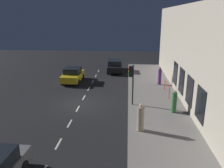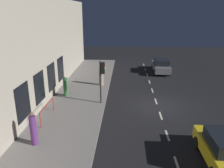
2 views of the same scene
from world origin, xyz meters
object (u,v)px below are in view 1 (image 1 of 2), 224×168
Objects in this scene: traffic_light at (131,77)px; pedestrian_2 at (160,77)px; parked_car_1 at (73,75)px; parked_car_2 at (115,66)px; pedestrian_1 at (141,118)px; pedestrian_0 at (174,102)px.

traffic_light is 1.78× the size of pedestrian_2.
parked_car_1 is 6.78m from parked_car_2.
parked_car_1 is 0.84× the size of parked_car_2.
parked_car_1 is at bearing 162.67° from pedestrian_2.
parked_car_1 is at bearing -133.21° from parked_car_2.
parked_car_2 is (-2.05, 11.93, -1.68)m from traffic_light.
pedestrian_1 reaches higher than parked_car_2.
traffic_light is 1.83× the size of pedestrian_1.
traffic_light reaches higher than parked_car_2.
pedestrian_1 is at bearing -82.74° from traffic_light.
pedestrian_2 reaches higher than pedestrian_0.
pedestrian_0 is at bearing -100.62° from pedestrian_2.
pedestrian_0 reaches higher than parked_car_2.
pedestrian_2 is at bearing 62.49° from traffic_light.
traffic_light is at bearing -93.32° from pedestrian_0.
traffic_light is 4.68m from pedestrian_1.
pedestrian_2 is (-0.15, 7.19, 0.05)m from pedestrian_0.
parked_car_1 is at bearing 133.56° from traffic_light.
pedestrian_1 reaches higher than parked_car_1.
parked_car_2 is 2.59× the size of pedestrian_1.
pedestrian_1 is (-2.63, -3.04, 0.01)m from pedestrian_0.
parked_car_2 is (4.36, 5.19, 0.00)m from parked_car_1.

